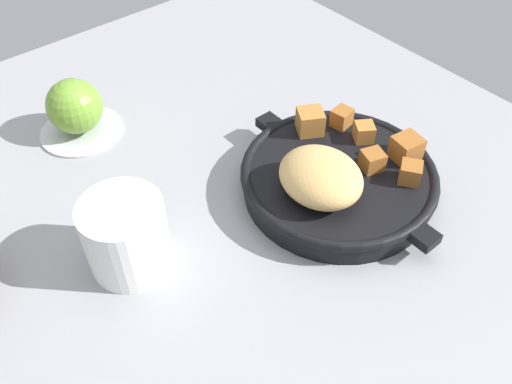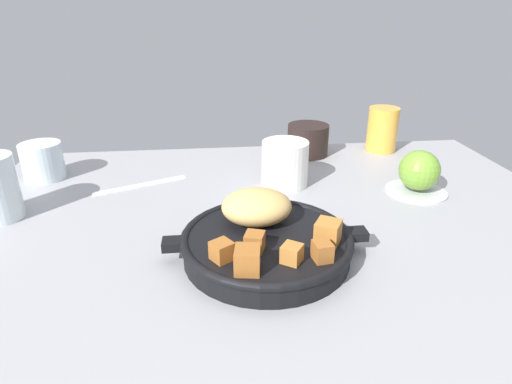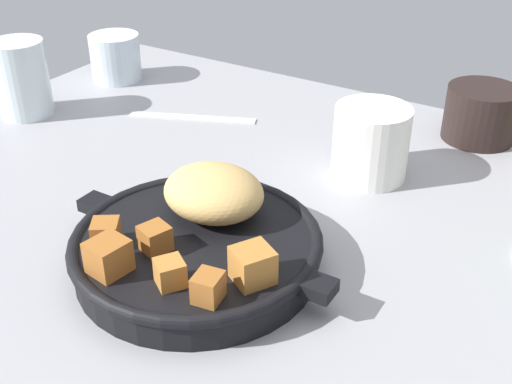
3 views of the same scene
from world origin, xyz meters
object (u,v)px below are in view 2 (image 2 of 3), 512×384
(juice_glass_amber, at_px, (382,129))
(coffee_mug_dark, at_px, (308,140))
(butter_knife, at_px, (141,185))
(ceramic_mug_white, at_px, (285,164))
(cast_iron_skillet, at_px, (266,238))
(water_glass_short, at_px, (43,161))
(red_apple, at_px, (419,170))

(juice_glass_amber, distance_m, coffee_mug_dark, 0.17)
(butter_knife, distance_m, ceramic_mug_white, 0.27)
(cast_iron_skillet, xyz_separation_m, water_glass_short, (-0.38, 0.31, 0.01))
(butter_knife, relative_size, juice_glass_amber, 1.76)
(coffee_mug_dark, bearing_deg, butter_knife, -157.75)
(red_apple, bearing_deg, juice_glass_amber, 84.53)
(water_glass_short, bearing_deg, cast_iron_skillet, -39.31)
(cast_iron_skillet, relative_size, coffee_mug_dark, 3.03)
(butter_knife, xyz_separation_m, ceramic_mug_white, (0.26, -0.02, 0.04))
(ceramic_mug_white, relative_size, coffee_mug_dark, 0.95)
(juice_glass_amber, bearing_deg, butter_knife, -163.68)
(red_apple, bearing_deg, water_glass_short, 168.36)
(butter_knife, bearing_deg, ceramic_mug_white, -27.89)
(cast_iron_skillet, relative_size, butter_knife, 1.56)
(cast_iron_skillet, distance_m, water_glass_short, 0.49)
(red_apple, height_order, water_glass_short, red_apple)
(butter_knife, bearing_deg, water_glass_short, 139.33)
(butter_knife, bearing_deg, red_apple, -32.51)
(butter_knife, xyz_separation_m, coffee_mug_dark, (0.34, 0.14, 0.03))
(cast_iron_skillet, distance_m, red_apple, 0.34)
(cast_iron_skillet, bearing_deg, water_glass_short, 140.69)
(red_apple, distance_m, butter_knife, 0.50)
(red_apple, relative_size, water_glass_short, 0.94)
(cast_iron_skillet, distance_m, butter_knife, 0.32)
(water_glass_short, bearing_deg, juice_glass_amber, 7.46)
(coffee_mug_dark, bearing_deg, water_glass_short, -171.24)
(ceramic_mug_white, relative_size, water_glass_short, 1.11)
(ceramic_mug_white, distance_m, water_glass_short, 0.45)
(juice_glass_amber, bearing_deg, water_glass_short, -172.54)
(cast_iron_skillet, xyz_separation_m, coffee_mug_dark, (0.14, 0.39, 0.01))
(cast_iron_skillet, height_order, ceramic_mug_white, ceramic_mug_white)
(butter_knife, relative_size, coffee_mug_dark, 1.94)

